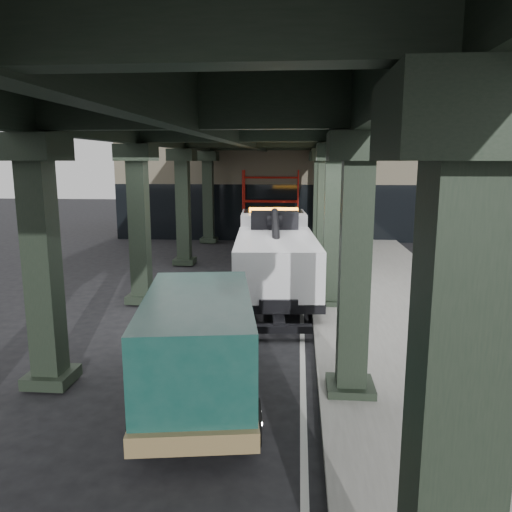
% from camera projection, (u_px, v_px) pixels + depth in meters
% --- Properties ---
extents(ground, '(90.00, 90.00, 0.00)m').
position_uv_depth(ground, '(241.00, 326.00, 13.79)').
color(ground, black).
rests_on(ground, ground).
extents(sidewalk, '(5.00, 40.00, 0.15)m').
position_uv_depth(sidewalk, '(393.00, 307.00, 15.36)').
color(sidewalk, gray).
rests_on(sidewalk, ground).
extents(lane_stripe, '(0.12, 38.00, 0.01)m').
position_uv_depth(lane_stripe, '(302.00, 307.00, 15.61)').
color(lane_stripe, silver).
rests_on(lane_stripe, ground).
extents(viaduct, '(7.40, 32.00, 6.40)m').
position_uv_depth(viaduct, '(234.00, 128.00, 14.76)').
color(viaduct, black).
rests_on(viaduct, ground).
extents(building, '(22.00, 10.00, 8.00)m').
position_uv_depth(building, '(306.00, 169.00, 32.45)').
color(building, '#C6B793').
rests_on(building, ground).
extents(scaffolding, '(3.08, 0.88, 4.00)m').
position_uv_depth(scaffolding, '(271.00, 205.00, 27.73)').
color(scaffolding, red).
rests_on(scaffolding, ground).
extents(tow_truck, '(3.11, 8.94, 2.88)m').
position_uv_depth(tow_truck, '(275.00, 251.00, 17.48)').
color(tow_truck, black).
rests_on(tow_truck, ground).
extents(towed_van, '(2.74, 5.42, 2.10)m').
position_uv_depth(towed_van, '(199.00, 343.00, 9.40)').
color(towed_van, '#113D36').
rests_on(towed_van, ground).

